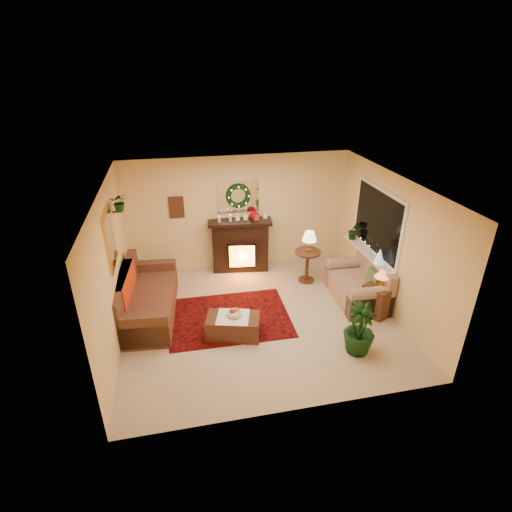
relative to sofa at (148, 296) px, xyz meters
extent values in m
plane|color=beige|center=(2.04, -0.56, -0.43)|extent=(5.00, 5.00, 0.00)
plane|color=white|center=(2.04, -0.56, 2.17)|extent=(5.00, 5.00, 0.00)
plane|color=#EFD88C|center=(2.04, 1.69, 0.87)|extent=(5.00, 5.00, 0.00)
plane|color=#EFD88C|center=(2.04, -2.81, 0.87)|extent=(5.00, 5.00, 0.00)
plane|color=#EFD88C|center=(-0.46, -0.56, 0.87)|extent=(4.50, 4.50, 0.00)
plane|color=#EFD88C|center=(4.54, -0.56, 0.87)|extent=(4.50, 4.50, 0.00)
cube|color=#3E080D|center=(1.48, -0.41, -0.42)|extent=(2.28, 1.73, 0.01)
cube|color=#4B281B|center=(0.00, 0.00, 0.00)|extent=(1.13, 2.22, 0.92)
cube|color=#B32A06|center=(-0.04, 0.15, 0.03)|extent=(0.76, 1.24, 0.02)
cube|color=black|center=(2.03, 1.48, 0.12)|extent=(1.29, 0.56, 1.14)
sphere|color=#A4030D|center=(2.36, 1.50, 0.87)|extent=(0.20, 0.20, 0.20)
cylinder|color=beige|center=(1.58, 1.46, 0.83)|extent=(0.06, 0.06, 0.18)
cylinder|color=#FFF6C7|center=(1.82, 1.48, 0.83)|extent=(0.06, 0.06, 0.18)
cube|color=white|center=(2.04, 1.67, 1.27)|extent=(0.92, 0.02, 0.72)
torus|color=#194719|center=(2.04, 1.63, 1.29)|extent=(0.55, 0.11, 0.55)
cube|color=#381E11|center=(0.69, 1.67, 1.12)|extent=(0.32, 0.03, 0.48)
cube|color=gold|center=(-0.44, -0.26, 1.32)|extent=(0.03, 0.84, 1.00)
imported|color=#194719|center=(-0.30, 0.49, 1.54)|extent=(0.33, 0.28, 0.36)
cube|color=tan|center=(4.10, -0.30, -0.01)|extent=(0.91, 1.51, 0.86)
cube|color=white|center=(4.53, -0.01, 1.12)|extent=(0.03, 1.86, 1.36)
cube|color=black|center=(4.51, -0.01, 1.12)|extent=(0.02, 1.70, 1.22)
cube|color=white|center=(4.42, -0.01, 0.44)|extent=(0.22, 1.86, 0.04)
cone|color=white|center=(4.40, -0.48, 0.61)|extent=(0.20, 0.20, 0.31)
imported|color=black|center=(4.39, 0.68, 0.66)|extent=(0.30, 0.24, 0.54)
cylinder|color=black|center=(3.36, 0.63, -0.10)|extent=(0.58, 0.58, 0.72)
cone|color=#FFDFB5|center=(3.37, 0.62, 0.45)|extent=(0.31, 0.31, 0.47)
cube|color=#402116|center=(4.30, -0.85, -0.16)|extent=(0.64, 0.64, 0.59)
cone|color=#FF8B43|center=(4.29, -0.85, 0.32)|extent=(0.28, 0.28, 0.41)
cube|color=black|center=(1.47, -0.96, -0.22)|extent=(1.02, 0.73, 0.39)
cylinder|color=silver|center=(1.50, -0.94, 0.02)|extent=(0.26, 0.26, 0.06)
imported|color=#0F3C14|center=(3.43, -1.82, 0.02)|extent=(1.97, 1.97, 2.73)
camera|label=1|loc=(0.66, -6.66, 3.99)|focal=28.00mm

